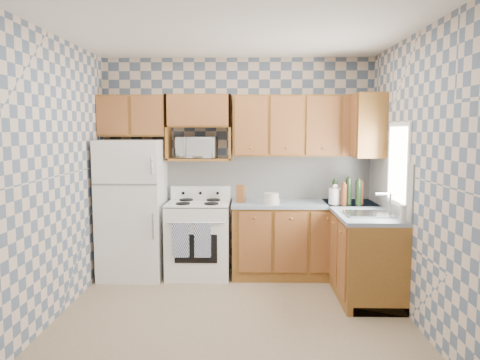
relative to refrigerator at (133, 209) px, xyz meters
name	(u,v)px	position (x,y,z in m)	size (l,w,h in m)	color
floor	(233,316)	(1.27, -1.25, -0.84)	(3.40, 3.40, 0.00)	#7E6A4F
back_wall	(237,165)	(1.27, 0.35, 0.51)	(3.40, 0.02, 2.70)	slate
right_wall	(415,178)	(2.97, -1.25, 0.51)	(0.02, 3.20, 2.70)	slate
backsplash_back	(269,177)	(1.68, 0.34, 0.36)	(2.60, 0.01, 0.56)	silver
backsplash_right	(388,184)	(2.96, -0.45, 0.36)	(0.01, 1.60, 0.56)	silver
refrigerator	(133,209)	(0.00, 0.00, 0.00)	(0.75, 0.70, 1.68)	white
stove_body	(199,240)	(0.80, 0.03, -0.39)	(0.76, 0.65, 0.90)	white
cooktop	(198,203)	(0.80, 0.03, 0.07)	(0.76, 0.65, 0.03)	silver
backguard	(201,193)	(0.80, 0.30, 0.16)	(0.76, 0.08, 0.17)	white
dish_towel_left	(181,240)	(0.63, -0.32, -0.31)	(0.19, 0.03, 0.41)	navy
dish_towel_right	(203,240)	(0.89, -0.32, -0.31)	(0.19, 0.03, 0.41)	navy
base_cabinets_back	(304,241)	(2.10, 0.05, -0.40)	(1.75, 0.60, 0.88)	brown
base_cabinets_right	(360,251)	(2.67, -0.45, -0.40)	(0.60, 1.60, 0.88)	brown
countertop_back	(304,204)	(2.10, 0.05, 0.06)	(1.77, 0.63, 0.04)	slate
countertop_right	(361,211)	(2.67, -0.45, 0.06)	(0.63, 1.60, 0.04)	slate
upper_cabinets_back	(304,126)	(2.10, 0.19, 1.01)	(1.75, 0.33, 0.74)	brown
upper_cabinets_fridge	(133,116)	(-0.02, 0.19, 1.13)	(0.82, 0.33, 0.50)	brown
upper_cabinets_right	(366,126)	(2.81, 0.00, 1.01)	(0.33, 0.70, 0.74)	brown
microwave_shelf	(199,159)	(0.80, 0.19, 0.60)	(0.80, 0.33, 0.03)	brown
microwave	(197,147)	(0.77, 0.20, 0.74)	(0.48, 0.32, 0.26)	white
sink	(369,214)	(2.67, -0.80, 0.09)	(0.48, 0.40, 0.03)	#B7B7BC
window	(398,164)	(2.96, -0.80, 0.61)	(0.02, 0.66, 0.86)	white
bottle_0	(349,192)	(2.60, -0.15, 0.24)	(0.07, 0.07, 0.32)	black
bottle_1	(358,193)	(2.70, -0.21, 0.23)	(0.07, 0.07, 0.30)	black
bottle_2	(361,193)	(2.75, -0.11, 0.22)	(0.07, 0.07, 0.27)	#562915
bottle_3	(344,195)	(2.53, -0.21, 0.21)	(0.07, 0.07, 0.25)	#562915
bottle_4	(335,192)	(2.45, -0.09, 0.22)	(0.07, 0.07, 0.28)	black
knife_block	(241,194)	(1.32, 0.01, 0.19)	(0.10, 0.10, 0.21)	brown
electric_kettle	(335,196)	(2.45, -0.12, 0.17)	(0.15, 0.15, 0.19)	white
food_containers	(271,199)	(1.69, -0.11, 0.15)	(0.20, 0.20, 0.13)	beige
soap_bottle	(403,214)	(2.89, -1.20, 0.17)	(0.06, 0.06, 0.17)	beige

